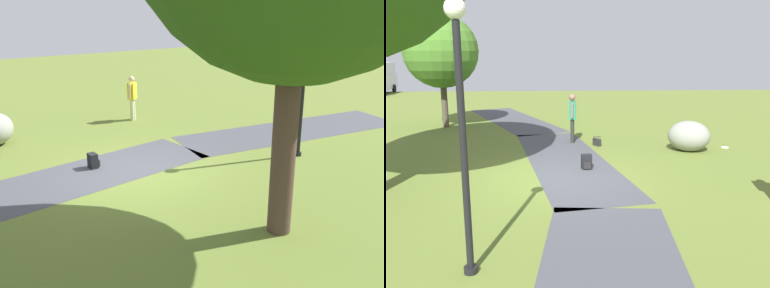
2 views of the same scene
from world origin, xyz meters
The scene contains 6 objects.
ground_plane centered at (0.00, 0.00, 0.00)m, with size 48.00×48.00×0.00m, color olive.
footpath_segment_near centered at (-6.01, -0.74, 0.00)m, with size 8.16×2.85×0.01m.
footpath_segment_mid centered at (1.90, -0.34, 0.00)m, with size 8.26×3.62×0.01m.
lamp_post centered at (-4.45, 1.19, 2.33)m, with size 0.28×0.28×3.79m.
man_near_boulder centered at (-1.92, -4.74, 0.92)m, with size 0.42×0.42×1.60m.
spare_backpack_on_lawn centered at (0.91, -0.86, 0.19)m, with size 0.28×0.30×0.40m.
Camera 1 is at (4.29, 10.04, 4.41)m, focal length 41.98 mm.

